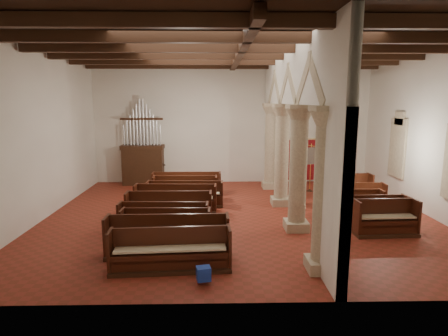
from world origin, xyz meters
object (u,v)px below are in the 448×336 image
lectern (161,175)px  aisle_pew_0 (385,223)px  pipe_organ (143,158)px  processional_banner (310,175)px  nave_pew_0 (171,256)px

lectern → aisle_pew_0: (8.13, -7.50, -0.08)m
pipe_organ → processional_banner: 8.27m
pipe_organ → aisle_pew_0: 11.77m
pipe_organ → processional_banner: pipe_organ is taller
processional_banner → pipe_organ: bearing=145.5°
pipe_organ → nave_pew_0: pipe_organ is taller
lectern → nave_pew_0: (1.66, -9.87, -0.11)m
pipe_organ → processional_banner: size_ratio=1.96×
pipe_organ → aisle_pew_0: (9.01, -7.51, -0.99)m
pipe_organ → processional_banner: (8.07, -1.69, -0.59)m
processional_banner → nave_pew_0: (-5.54, -8.19, -0.43)m
pipe_organ → nave_pew_0: size_ratio=1.45×
lectern → aisle_pew_0: aisle_pew_0 is taller
processional_banner → aisle_pew_0: processional_banner is taller
aisle_pew_0 → lectern: bearing=135.0°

